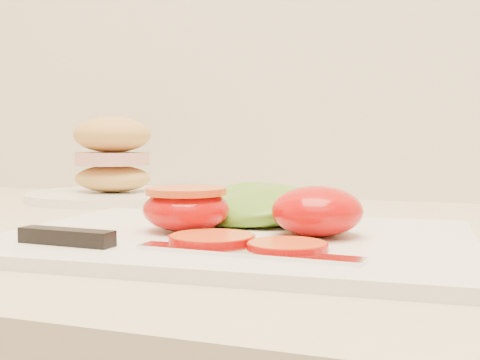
% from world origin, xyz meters
% --- Properties ---
extents(cutting_board, '(0.40, 0.30, 0.01)m').
position_xyz_m(cutting_board, '(-0.46, 1.58, 0.94)').
color(cutting_board, silver).
rests_on(cutting_board, counter).
extents(tomato_half_dome, '(0.08, 0.08, 0.04)m').
position_xyz_m(tomato_half_dome, '(-0.39, 1.59, 0.96)').
color(tomato_half_dome, red).
rests_on(tomato_half_dome, cutting_board).
extents(tomato_half_cut, '(0.08, 0.08, 0.04)m').
position_xyz_m(tomato_half_cut, '(-0.50, 1.58, 0.96)').
color(tomato_half_cut, red).
rests_on(tomato_half_cut, cutting_board).
extents(tomato_slice_0, '(0.06, 0.06, 0.01)m').
position_xyz_m(tomato_slice_0, '(-0.46, 1.53, 0.94)').
color(tomato_slice_0, '#EA5923').
rests_on(tomato_slice_0, cutting_board).
extents(tomato_slice_1, '(0.06, 0.06, 0.01)m').
position_xyz_m(tomato_slice_1, '(-0.40, 1.52, 0.94)').
color(tomato_slice_1, '#EA5923').
rests_on(tomato_slice_1, cutting_board).
extents(lettuce_leaf_0, '(0.20, 0.18, 0.03)m').
position_xyz_m(lettuce_leaf_0, '(-0.48, 1.66, 0.96)').
color(lettuce_leaf_0, '#539427').
rests_on(lettuce_leaf_0, cutting_board).
extents(lettuce_leaf_1, '(0.14, 0.12, 0.03)m').
position_xyz_m(lettuce_leaf_1, '(-0.43, 1.67, 0.95)').
color(lettuce_leaf_1, '#539427').
rests_on(lettuce_leaf_1, cutting_board).
extents(knife, '(0.26, 0.03, 0.01)m').
position_xyz_m(knife, '(-0.50, 1.49, 0.94)').
color(knife, silver).
rests_on(knife, cutting_board).
extents(sandwich_plate, '(0.25, 0.25, 0.12)m').
position_xyz_m(sandwich_plate, '(-0.76, 1.88, 0.97)').
color(sandwich_plate, white).
rests_on(sandwich_plate, counter).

